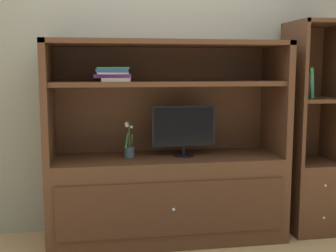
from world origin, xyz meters
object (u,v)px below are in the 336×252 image
object	(u,v)px
tv_monitor	(184,128)
bookshelf_tall	(311,162)
media_console	(167,177)
upright_book_row	(303,84)
potted_plant	(129,149)
magazine_stack	(114,74)

from	to	relation	value
tv_monitor	bookshelf_tall	world-z (taller)	bookshelf_tall
media_console	bookshelf_tall	world-z (taller)	bookshelf_tall
media_console	tv_monitor	distance (m)	0.42
bookshelf_tall	tv_monitor	bearing A→B (deg)	-179.37
bookshelf_tall	upright_book_row	bearing A→B (deg)	-174.20
potted_plant	upright_book_row	xyz separation A→B (m)	(1.43, -0.01, 0.49)
tv_monitor	magazine_stack	bearing A→B (deg)	179.05
media_console	magazine_stack	bearing A→B (deg)	179.79
potted_plant	upright_book_row	size ratio (longest dim) A/B	1.15
bookshelf_tall	potted_plant	bearing A→B (deg)	-179.80
upright_book_row	bookshelf_tall	bearing A→B (deg)	5.80
potted_plant	upright_book_row	world-z (taller)	upright_book_row
media_console	upright_book_row	size ratio (longest dim) A/B	7.46
media_console	potted_plant	xyz separation A→B (m)	(-0.30, -0.00, 0.24)
potted_plant	bookshelf_tall	xyz separation A→B (m)	(1.53, 0.01, -0.17)
tv_monitor	magazine_stack	distance (m)	0.69
media_console	potted_plant	distance (m)	0.39
potted_plant	bookshelf_tall	distance (m)	1.54
magazine_stack	bookshelf_tall	bearing A→B (deg)	0.11
media_console	upright_book_row	distance (m)	1.35
media_console	magazine_stack	distance (m)	0.92
media_console	magazine_stack	xyz separation A→B (m)	(-0.41, 0.00, 0.82)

